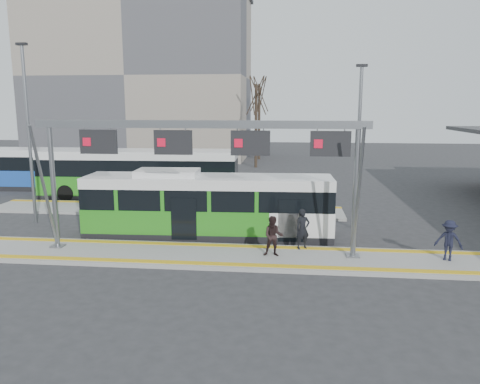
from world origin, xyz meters
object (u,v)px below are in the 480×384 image
Objects in this scene: gantry at (202,148)px; hero_bus at (208,206)px; passenger_b at (273,236)px; passenger_a at (303,229)px; passenger_c at (449,240)px.

gantry is 4.07m from hero_bus.
hero_bus is (-0.32, 2.83, -2.90)m from gantry.
passenger_b is (3.10, -3.05, -0.46)m from hero_bus.
passenger_a is (3.93, 0.85, -3.33)m from gantry.
gantry is 8.40× the size of passenger_c.
passenger_c is (9.67, -2.87, -0.48)m from hero_bus.
passenger_c is at bearing -34.55° from passenger_a.
passenger_b is at bearing -4.47° from gantry.
passenger_a is 1.06× the size of passenger_c.
gantry is at bearing -85.66° from hero_bus.
passenger_a is 1.04× the size of passenger_b.
gantry is 7.91× the size of passenger_a.
passenger_b is 1.02× the size of passenger_c.
passenger_a is at bearing -27.23° from hero_bus.
passenger_a is (4.25, -1.99, -0.43)m from hero_bus.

